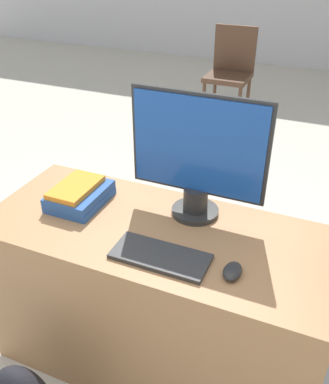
# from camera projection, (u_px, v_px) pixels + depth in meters

# --- Properties ---
(desk) EXTENTS (1.35, 0.58, 0.73)m
(desk) POSITION_uv_depth(u_px,v_px,m) (156.00, 299.00, 1.82)
(desk) COLOR #9E7047
(desk) RESTS_ON ground_plane
(monitor) EXTENTS (0.53, 0.19, 0.50)m
(monitor) POSITION_uv_depth(u_px,v_px,m) (198.00, 156.00, 1.59)
(monitor) COLOR #282828
(monitor) RESTS_ON desk
(keyboard) EXTENTS (0.34, 0.15, 0.02)m
(keyboard) POSITION_uv_depth(u_px,v_px,m) (160.00, 256.00, 1.48)
(keyboard) COLOR #2D2D2D
(keyboard) RESTS_ON desk
(mouse) EXTENTS (0.06, 0.10, 0.03)m
(mouse) POSITION_uv_depth(u_px,v_px,m) (232.00, 271.00, 1.40)
(mouse) COLOR #262626
(mouse) RESTS_ON desk
(book_stack) EXTENTS (0.20, 0.26, 0.09)m
(book_stack) POSITION_uv_depth(u_px,v_px,m) (79.00, 195.00, 1.77)
(book_stack) COLOR #285199
(book_stack) RESTS_ON desk
(far_chair) EXTENTS (0.44, 0.44, 0.89)m
(far_chair) POSITION_uv_depth(u_px,v_px,m) (231.00, 67.00, 4.47)
(far_chair) COLOR #4C3323
(far_chair) RESTS_ON ground_plane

